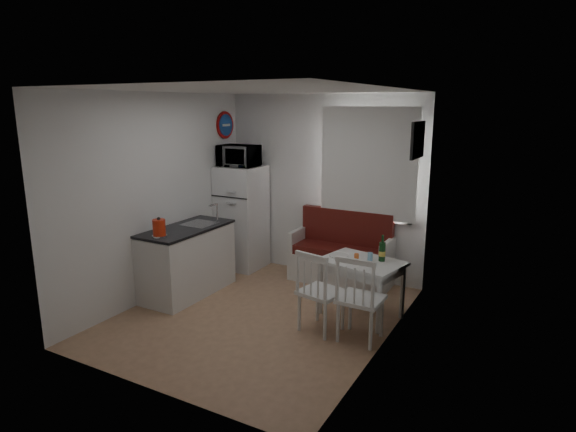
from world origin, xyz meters
name	(u,v)px	position (x,y,z in m)	size (l,w,h in m)	color
floor	(260,315)	(0.00, 0.00, 0.00)	(3.00, 3.50, 0.02)	#A07655
ceiling	(256,90)	(0.00, 0.00, 2.60)	(3.00, 3.50, 0.02)	white
wall_back	(323,186)	(0.00, 1.75, 1.30)	(3.00, 0.02, 2.60)	white
wall_front	(144,248)	(0.00, -1.75, 1.30)	(3.00, 0.02, 2.60)	white
wall_left	(158,197)	(-1.50, 0.00, 1.30)	(0.02, 3.50, 2.60)	white
wall_right	(387,224)	(1.50, 0.00, 1.30)	(0.02, 3.50, 2.60)	white
window	(369,167)	(0.70, 1.72, 1.62)	(1.22, 0.06, 1.47)	white
curtain	(368,164)	(0.70, 1.65, 1.68)	(1.35, 0.02, 1.50)	white
kitchen_counter	(188,260)	(-1.20, 0.16, 0.46)	(0.62, 1.32, 1.16)	white
wall_sign	(226,125)	(-1.47, 1.45, 2.15)	(0.40, 0.40, 0.03)	#184492
picture_frame	(417,140)	(1.48, 1.10, 2.05)	(0.04, 0.52, 0.42)	black
bench	(341,259)	(0.41, 1.51, 0.33)	(1.41, 0.54, 1.01)	white
dining_table	(362,267)	(1.05, 0.58, 0.60)	(1.02, 0.82, 0.68)	white
chair_left	(318,284)	(0.80, -0.08, 0.57)	(0.51, 0.50, 0.50)	white
chair_right	(358,290)	(1.25, -0.09, 0.59)	(0.45, 0.43, 0.51)	white
fridge	(242,217)	(-1.18, 1.40, 0.78)	(0.62, 0.62, 1.56)	white
microwave	(239,156)	(-1.18, 1.35, 1.72)	(0.57, 0.38, 0.31)	white
kettle	(159,228)	(-1.15, -0.38, 1.02)	(0.18, 0.18, 0.24)	red
wine_bottle	(382,248)	(1.25, 0.68, 0.84)	(0.08, 0.08, 0.31)	#123916
drinking_glass_orange	(356,257)	(1.00, 0.53, 0.73)	(0.05, 0.05, 0.09)	orange
drinking_glass_blue	(370,257)	(1.13, 0.63, 0.73)	(0.06, 0.06, 0.10)	#8CC8EE
plate	(339,256)	(0.75, 0.60, 0.69)	(0.23, 0.23, 0.02)	white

